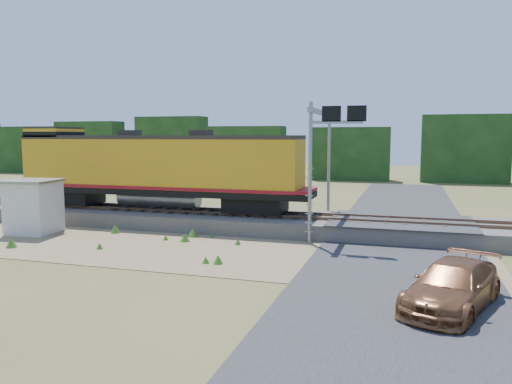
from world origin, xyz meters
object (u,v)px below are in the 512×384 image
(signal_gantry, at_px, (325,137))
(car, at_px, (452,286))
(locomotive, at_px, (154,168))
(shed, at_px, (34,206))

(signal_gantry, bearing_deg, car, -61.03)
(locomotive, relative_size, signal_gantry, 2.72)
(shed, height_order, signal_gantry, signal_gantry)
(signal_gantry, distance_m, car, 12.00)
(signal_gantry, bearing_deg, shed, -164.83)
(locomotive, distance_m, shed, 6.73)
(shed, distance_m, car, 20.84)
(locomotive, height_order, car, locomotive)
(shed, bearing_deg, car, -22.22)
(locomotive, bearing_deg, signal_gantry, -3.72)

